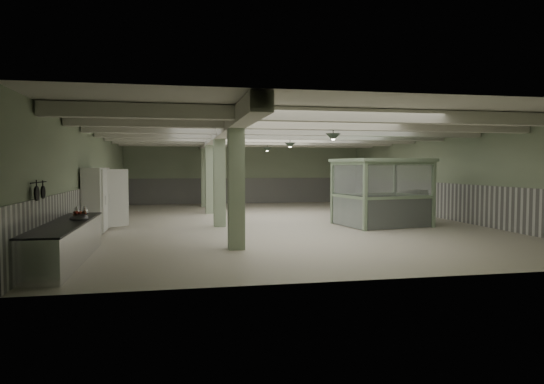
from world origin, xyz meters
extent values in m
plane|color=beige|center=(0.00, 0.00, 0.00)|extent=(20.00, 20.00, 0.00)
cube|color=silver|center=(0.00, 0.00, 3.60)|extent=(14.00, 20.00, 0.02)
cube|color=#96A685|center=(0.00, 10.00, 1.80)|extent=(14.00, 0.02, 3.60)
cube|color=#96A685|center=(0.00, -10.00, 1.80)|extent=(14.00, 0.02, 3.60)
cube|color=#96A685|center=(-7.00, 0.00, 1.80)|extent=(0.02, 20.00, 3.60)
cube|color=#96A685|center=(7.00, 0.00, 1.80)|extent=(0.02, 20.00, 3.60)
cube|color=silver|center=(-6.97, 0.00, 0.75)|extent=(0.05, 19.90, 1.50)
cube|color=silver|center=(6.97, 0.00, 0.75)|extent=(0.05, 19.90, 1.50)
cube|color=silver|center=(0.00, 9.97, 0.75)|extent=(13.90, 0.05, 1.50)
cube|color=beige|center=(-2.50, 0.00, 3.38)|extent=(0.45, 19.90, 0.40)
cube|color=beige|center=(0.00, -7.50, 3.42)|extent=(13.90, 0.35, 0.32)
cube|color=beige|center=(0.00, -5.00, 3.42)|extent=(13.90, 0.35, 0.32)
cube|color=beige|center=(0.00, -2.50, 3.42)|extent=(13.90, 0.35, 0.32)
cube|color=beige|center=(0.00, 0.00, 3.42)|extent=(13.90, 0.35, 0.32)
cube|color=beige|center=(0.00, 2.50, 3.42)|extent=(13.90, 0.35, 0.32)
cube|color=beige|center=(0.00, 5.00, 3.42)|extent=(13.90, 0.35, 0.32)
cube|color=beige|center=(0.00, 7.50, 3.42)|extent=(13.90, 0.35, 0.32)
cube|color=#9BAF8D|center=(-2.50, -6.00, 1.80)|extent=(0.42, 0.42, 3.60)
cube|color=#9BAF8D|center=(-2.50, -1.00, 1.80)|extent=(0.42, 0.42, 3.60)
cube|color=#9BAF8D|center=(-2.50, 4.00, 1.80)|extent=(0.42, 0.42, 3.60)
cube|color=#9BAF8D|center=(-2.50, 8.00, 1.80)|extent=(0.42, 0.42, 3.60)
cylinder|color=black|center=(-6.93, -7.60, 1.85)|extent=(0.02, 1.20, 0.02)
cone|color=#2D3C30|center=(0.50, -5.00, 3.05)|extent=(0.44, 0.44, 0.22)
cone|color=#2D3C30|center=(0.50, 0.50, 3.05)|extent=(0.44, 0.44, 0.22)
cone|color=#2D3C30|center=(0.50, 5.50, 3.05)|extent=(0.44, 0.44, 0.22)
cube|color=silver|center=(-6.54, -7.00, 0.44)|extent=(0.82, 4.90, 0.88)
cube|color=black|center=(-6.54, -7.00, 0.89)|extent=(0.86, 4.94, 0.04)
cylinder|color=#B2B2B7|center=(-6.50, -5.60, 0.94)|extent=(0.27, 0.27, 0.08)
cylinder|color=black|center=(-6.88, -7.96, 1.63)|extent=(0.04, 0.31, 0.31)
cylinder|color=black|center=(-6.88, -7.48, 1.63)|extent=(0.04, 0.28, 0.28)
cube|color=white|center=(-6.65, -1.85, 1.05)|extent=(0.57, 2.29, 2.10)
cube|color=white|center=(-6.33, -2.37, 1.05)|extent=(0.06, 0.86, 2.00)
cube|color=white|center=(-6.21, -1.23, 1.05)|extent=(0.76, 0.52, 2.00)
cube|color=silver|center=(-6.29, -2.37, 1.05)|extent=(0.02, 0.05, 0.30)
cube|color=silver|center=(-6.29, -1.32, 1.05)|extent=(0.02, 0.05, 0.30)
cube|color=#8DA685|center=(2.22, -3.29, 1.18)|extent=(0.14, 0.14, 2.36)
cube|color=#8DA685|center=(1.83, -0.96, 1.18)|extent=(0.14, 0.14, 2.36)
cube|color=#8DA685|center=(5.01, -2.83, 1.18)|extent=(0.14, 0.14, 2.36)
cube|color=#8DA685|center=(4.62, -0.50, 1.18)|extent=(0.14, 0.14, 2.36)
cube|color=#8DA685|center=(3.42, -1.89, 2.42)|extent=(3.46, 3.07, 0.12)
cube|color=silver|center=(3.61, -3.06, 0.55)|extent=(2.60, 0.49, 1.05)
cube|color=silver|center=(3.61, -3.06, 1.78)|extent=(2.60, 0.49, 1.22)
cube|color=silver|center=(3.23, -0.73, 0.55)|extent=(2.60, 0.49, 1.05)
cube|color=silver|center=(3.23, -0.73, 1.78)|extent=(2.60, 0.49, 1.22)
cube|color=silver|center=(2.02, -2.12, 0.55)|extent=(0.41, 2.14, 1.05)
cube|color=silver|center=(2.02, -2.12, 1.78)|extent=(0.41, 2.14, 1.22)
cube|color=silver|center=(4.81, -1.66, 0.55)|extent=(0.41, 2.14, 1.05)
cube|color=silver|center=(4.81, -1.66, 1.78)|extent=(0.41, 2.14, 1.22)
cube|color=#545547|center=(5.09, -1.58, 0.64)|extent=(0.56, 0.68, 1.29)
camera|label=1|loc=(-4.05, -18.69, 2.18)|focal=32.00mm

